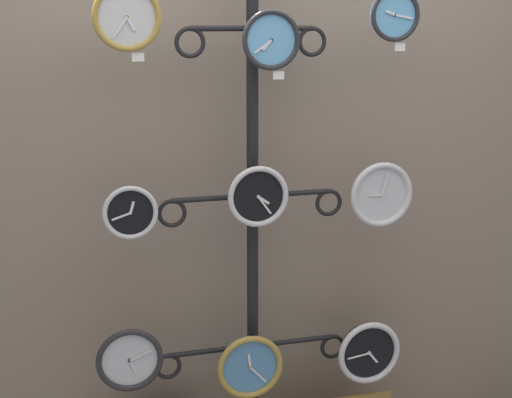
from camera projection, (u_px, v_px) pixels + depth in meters
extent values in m
cube|color=gray|center=(242.00, 134.00, 2.75)|extent=(4.40, 0.04, 2.80)
cylinder|color=black|center=(253.00, 237.00, 2.69)|extent=(0.04, 0.04, 2.02)
cylinder|color=black|center=(221.00, 28.00, 2.47)|extent=(0.22, 0.02, 0.02)
torus|color=black|center=(190.00, 42.00, 2.46)|extent=(0.11, 0.02, 0.11)
cylinder|color=black|center=(283.00, 28.00, 2.53)|extent=(0.22, 0.02, 0.02)
torus|color=black|center=(312.00, 42.00, 2.57)|extent=(0.11, 0.02, 0.11)
cylinder|color=black|center=(213.00, 198.00, 2.61)|extent=(0.30, 0.02, 0.02)
torus|color=black|center=(172.00, 213.00, 2.58)|extent=(0.11, 0.02, 0.11)
cylinder|color=black|center=(291.00, 193.00, 2.69)|extent=(0.30, 0.02, 0.02)
torus|color=black|center=(329.00, 203.00, 2.73)|extent=(0.11, 0.02, 0.11)
cylinder|color=black|center=(211.00, 351.00, 2.75)|extent=(0.34, 0.02, 0.02)
torus|color=black|center=(168.00, 366.00, 2.72)|extent=(0.10, 0.02, 0.10)
cylinder|color=black|center=(293.00, 341.00, 2.84)|extent=(0.34, 0.02, 0.02)
torus|color=black|center=(333.00, 347.00, 2.89)|extent=(0.10, 0.02, 0.10)
cylinder|color=silver|center=(127.00, 17.00, 2.29)|extent=(0.20, 0.02, 0.20)
torus|color=#A58438|center=(127.00, 17.00, 2.28)|extent=(0.22, 0.02, 0.22)
cylinder|color=#A58438|center=(127.00, 17.00, 2.28)|extent=(0.01, 0.01, 0.01)
cube|color=silver|center=(131.00, 24.00, 2.29)|extent=(0.03, 0.00, 0.05)
cube|color=silver|center=(120.00, 27.00, 2.28)|extent=(0.05, 0.00, 0.07)
cylinder|color=#60A8DB|center=(270.00, 40.00, 2.44)|extent=(0.19, 0.02, 0.19)
torus|color=#262628|center=(271.00, 40.00, 2.43)|extent=(0.21, 0.02, 0.21)
cylinder|color=#262628|center=(271.00, 40.00, 2.43)|extent=(0.01, 0.01, 0.01)
cube|color=silver|center=(267.00, 45.00, 2.43)|extent=(0.04, 0.00, 0.04)
cube|color=silver|center=(263.00, 46.00, 2.42)|extent=(0.06, 0.00, 0.05)
cylinder|color=#60A8DB|center=(394.00, 15.00, 2.52)|extent=(0.17, 0.02, 0.17)
torus|color=#262628|center=(396.00, 15.00, 2.51)|extent=(0.19, 0.02, 0.19)
cylinder|color=#262628|center=(396.00, 15.00, 2.51)|extent=(0.01, 0.01, 0.01)
cube|color=silver|center=(391.00, 13.00, 2.50)|extent=(0.04, 0.00, 0.02)
cube|color=silver|center=(404.00, 17.00, 2.52)|extent=(0.07, 0.00, 0.02)
cylinder|color=black|center=(130.00, 212.00, 2.46)|extent=(0.17, 0.02, 0.17)
torus|color=silver|center=(130.00, 213.00, 2.45)|extent=(0.19, 0.02, 0.19)
cylinder|color=silver|center=(130.00, 213.00, 2.45)|extent=(0.01, 0.01, 0.01)
cube|color=silver|center=(132.00, 207.00, 2.45)|extent=(0.02, 0.00, 0.04)
cube|color=silver|center=(121.00, 217.00, 2.44)|extent=(0.07, 0.00, 0.03)
cylinder|color=black|center=(257.00, 196.00, 2.55)|extent=(0.20, 0.02, 0.20)
torus|color=silver|center=(258.00, 197.00, 2.54)|extent=(0.22, 0.02, 0.22)
cylinder|color=silver|center=(258.00, 197.00, 2.54)|extent=(0.01, 0.01, 0.01)
cube|color=silver|center=(264.00, 200.00, 2.55)|extent=(0.05, 0.00, 0.04)
cube|color=silver|center=(265.00, 205.00, 2.55)|extent=(0.05, 0.00, 0.07)
cylinder|color=silver|center=(380.00, 194.00, 2.69)|extent=(0.23, 0.02, 0.23)
torus|color=silver|center=(382.00, 195.00, 2.68)|extent=(0.25, 0.02, 0.25)
cylinder|color=silver|center=(382.00, 195.00, 2.68)|extent=(0.01, 0.01, 0.01)
cube|color=silver|center=(375.00, 195.00, 2.67)|extent=(0.05, 0.00, 0.01)
cube|color=silver|center=(385.00, 184.00, 2.67)|extent=(0.03, 0.00, 0.09)
cylinder|color=silver|center=(130.00, 359.00, 2.59)|extent=(0.22, 0.02, 0.22)
torus|color=#262628|center=(130.00, 360.00, 2.57)|extent=(0.24, 0.02, 0.24)
cylinder|color=#262628|center=(130.00, 360.00, 2.57)|extent=(0.01, 0.01, 0.01)
cube|color=silver|center=(133.00, 366.00, 2.58)|extent=(0.03, 0.00, 0.05)
cube|color=silver|center=(141.00, 355.00, 2.58)|extent=(0.08, 0.00, 0.04)
cylinder|color=#4C84B2|center=(249.00, 365.00, 2.69)|extent=(0.23, 0.02, 0.23)
torus|color=#A58438|center=(250.00, 367.00, 2.68)|extent=(0.25, 0.02, 0.25)
cylinder|color=#A58438|center=(250.00, 367.00, 2.68)|extent=(0.01, 0.01, 0.01)
cube|color=silver|center=(250.00, 361.00, 2.67)|extent=(0.02, 0.00, 0.06)
cube|color=silver|center=(258.00, 375.00, 2.69)|extent=(0.07, 0.00, 0.07)
cylinder|color=black|center=(368.00, 351.00, 2.85)|extent=(0.24, 0.02, 0.24)
torus|color=silver|center=(369.00, 353.00, 2.83)|extent=(0.26, 0.02, 0.26)
cylinder|color=silver|center=(369.00, 353.00, 2.83)|extent=(0.01, 0.01, 0.01)
cube|color=silver|center=(373.00, 358.00, 2.84)|extent=(0.04, 0.00, 0.05)
cube|color=silver|center=(359.00, 356.00, 2.82)|extent=(0.09, 0.00, 0.02)
cube|color=white|center=(138.00, 57.00, 2.32)|extent=(0.04, 0.00, 0.03)
cube|color=white|center=(279.00, 75.00, 2.47)|extent=(0.04, 0.00, 0.03)
cube|color=white|center=(400.00, 47.00, 2.55)|extent=(0.04, 0.00, 0.03)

